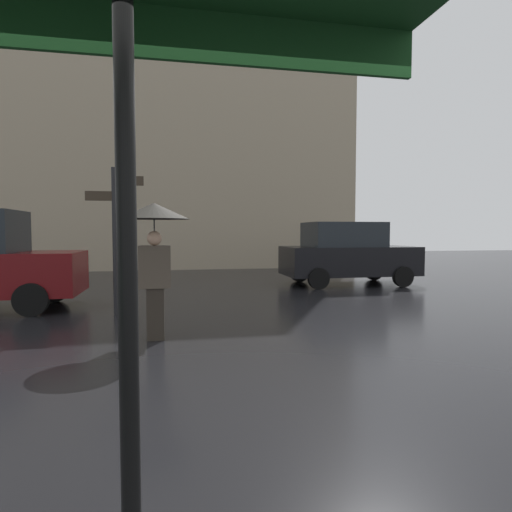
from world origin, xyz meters
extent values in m
plane|color=black|center=(0.00, 0.00, 0.00)|extent=(60.00, 60.00, 0.00)
cylinder|color=black|center=(-0.24, -0.84, 1.34)|extent=(0.08, 0.08, 2.68)
cube|color=#2A241E|center=(-0.30, 3.95, 0.39)|extent=(0.26, 0.16, 0.79)
cube|color=#473D33|center=(-0.30, 3.95, 1.11)|extent=(0.47, 0.21, 0.64)
sphere|color=tan|center=(-0.30, 3.95, 1.53)|extent=(0.22, 0.22, 0.22)
cylinder|color=black|center=(-0.30, 3.95, 1.67)|extent=(0.02, 0.02, 0.30)
cone|color=black|center=(-0.30, 3.95, 1.94)|extent=(1.05, 1.05, 0.24)
cylinder|color=black|center=(-2.71, 7.95, 0.32)|extent=(0.65, 0.18, 0.65)
cylinder|color=black|center=(-2.71, 6.25, 0.32)|extent=(0.65, 0.18, 0.65)
cube|color=black|center=(5.35, 9.78, 0.74)|extent=(4.03, 1.84, 0.87)
cube|color=black|center=(5.15, 9.78, 1.55)|extent=(2.22, 1.69, 0.74)
cylinder|color=black|center=(6.66, 10.70, 0.31)|extent=(0.61, 0.18, 0.61)
cylinder|color=black|center=(6.66, 8.85, 0.31)|extent=(0.61, 0.18, 0.61)
cylinder|color=black|center=(4.04, 10.70, 0.31)|extent=(0.61, 0.18, 0.61)
cylinder|color=black|center=(4.04, 8.85, 0.31)|extent=(0.61, 0.18, 0.61)
cylinder|color=black|center=(-1.12, 6.01, 1.43)|extent=(0.08, 0.08, 2.86)
cube|color=#33281E|center=(-0.84, 6.01, 2.61)|extent=(0.56, 0.04, 0.18)
cube|color=#33281E|center=(-1.38, 6.01, 2.31)|extent=(0.52, 0.04, 0.18)
cube|color=gray|center=(0.00, 17.13, 7.23)|extent=(16.56, 2.61, 14.46)
camera|label=1|loc=(-0.07, -2.60, 1.63)|focal=30.01mm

